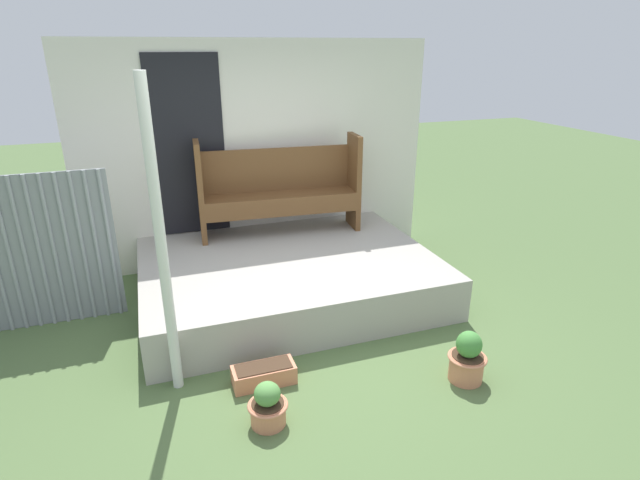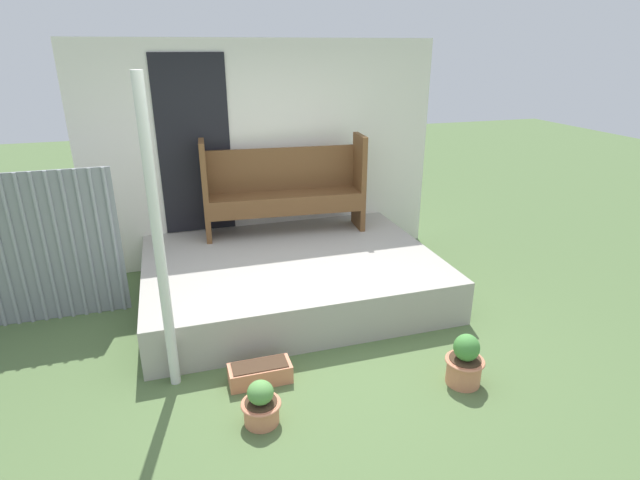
% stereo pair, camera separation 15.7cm
% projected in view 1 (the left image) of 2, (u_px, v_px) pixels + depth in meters
% --- Properties ---
extents(ground_plane, '(24.00, 24.00, 0.00)m').
position_uv_depth(ground_plane, '(319.00, 351.00, 4.40)').
color(ground_plane, '#516B3D').
extents(porch_slab, '(3.00, 2.23, 0.44)m').
position_uv_depth(porch_slab, '(289.00, 276.00, 5.31)').
color(porch_slab, '#A8A399').
rests_on(porch_slab, ground_plane).
extents(house_wall, '(4.20, 0.08, 2.60)m').
position_uv_depth(house_wall, '(257.00, 155.00, 5.91)').
color(house_wall, white).
rests_on(house_wall, ground_plane).
extents(support_post, '(0.08, 0.08, 2.38)m').
position_uv_depth(support_post, '(161.00, 247.00, 3.53)').
color(support_post, silver).
rests_on(support_post, ground_plane).
extents(bench, '(1.88, 0.54, 1.12)m').
position_uv_depth(bench, '(279.00, 185.00, 5.76)').
color(bench, brown).
rests_on(bench, porch_slab).
extents(flower_pot_left, '(0.29, 0.29, 0.34)m').
position_uv_depth(flower_pot_left, '(268.00, 406.00, 3.51)').
color(flower_pot_left, tan).
rests_on(flower_pot_left, ground_plane).
extents(flower_pot_middle, '(0.31, 0.31, 0.44)m').
position_uv_depth(flower_pot_middle, '(467.00, 359.00, 3.97)').
color(flower_pot_middle, tan).
rests_on(flower_pot_middle, ground_plane).
extents(planter_box_rect, '(0.50, 0.21, 0.16)m').
position_uv_depth(planter_box_rect, '(264.00, 374.00, 3.96)').
color(planter_box_rect, tan).
rests_on(planter_box_rect, ground_plane).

